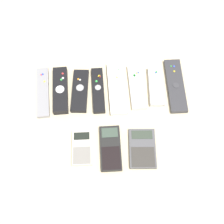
{
  "coord_description": "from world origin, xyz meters",
  "views": [
    {
      "loc": [
        -0.02,
        -0.44,
        0.99
      ],
      "look_at": [
        0.0,
        0.03,
        0.01
      ],
      "focal_mm": 50.0,
      "sensor_mm": 36.0,
      "label": 1
    }
  ],
  "objects_px": {
    "remote_3": "(98,90)",
    "calculator_1": "(111,148)",
    "remote_7": "(175,85)",
    "remote_0": "(43,92)",
    "remote_2": "(80,91)",
    "remote_1": "(60,90)",
    "remote_6": "(156,87)",
    "remote_4": "(117,89)",
    "calculator_0": "(82,148)",
    "calculator_2": "(142,148)",
    "remote_5": "(137,87)"
  },
  "relations": [
    {
      "from": "remote_1",
      "to": "remote_6",
      "type": "height_order",
      "value": "remote_1"
    },
    {
      "from": "remote_0",
      "to": "remote_7",
      "type": "bearing_deg",
      "value": -2.98
    },
    {
      "from": "calculator_0",
      "to": "calculator_2",
      "type": "bearing_deg",
      "value": -3.2
    },
    {
      "from": "remote_6",
      "to": "calculator_0",
      "type": "relative_size",
      "value": 1.33
    },
    {
      "from": "remote_0",
      "to": "remote_4",
      "type": "xyz_separation_m",
      "value": [
        0.27,
        0.0,
        0.0
      ]
    },
    {
      "from": "remote_2",
      "to": "calculator_0",
      "type": "xyz_separation_m",
      "value": [
        0.01,
        -0.22,
        -0.0
      ]
    },
    {
      "from": "remote_1",
      "to": "remote_4",
      "type": "height_order",
      "value": "remote_1"
    },
    {
      "from": "calculator_0",
      "to": "remote_3",
      "type": "bearing_deg",
      "value": 74.51
    },
    {
      "from": "remote_4",
      "to": "remote_5",
      "type": "relative_size",
      "value": 1.17
    },
    {
      "from": "calculator_0",
      "to": "calculator_2",
      "type": "relative_size",
      "value": 0.85
    },
    {
      "from": "remote_0",
      "to": "remote_2",
      "type": "height_order",
      "value": "remote_2"
    },
    {
      "from": "remote_2",
      "to": "remote_6",
      "type": "distance_m",
      "value": 0.28
    },
    {
      "from": "remote_0",
      "to": "remote_3",
      "type": "xyz_separation_m",
      "value": [
        0.2,
        -0.0,
        0.0
      ]
    },
    {
      "from": "remote_0",
      "to": "remote_5",
      "type": "xyz_separation_m",
      "value": [
        0.34,
        0.01,
        0.0
      ]
    },
    {
      "from": "remote_2",
      "to": "remote_4",
      "type": "xyz_separation_m",
      "value": [
        0.13,
        0.0,
        0.0
      ]
    },
    {
      "from": "remote_1",
      "to": "calculator_2",
      "type": "height_order",
      "value": "remote_1"
    },
    {
      "from": "remote_1",
      "to": "remote_5",
      "type": "height_order",
      "value": "remote_1"
    },
    {
      "from": "remote_5",
      "to": "remote_2",
      "type": "bearing_deg",
      "value": 179.76
    },
    {
      "from": "calculator_1",
      "to": "calculator_2",
      "type": "distance_m",
      "value": 0.11
    },
    {
      "from": "calculator_1",
      "to": "remote_2",
      "type": "bearing_deg",
      "value": 113.62
    },
    {
      "from": "remote_6",
      "to": "remote_0",
      "type": "bearing_deg",
      "value": -177.65
    },
    {
      "from": "remote_6",
      "to": "calculator_2",
      "type": "distance_m",
      "value": 0.24
    },
    {
      "from": "calculator_1",
      "to": "remote_6",
      "type": "bearing_deg",
      "value": 51.51
    },
    {
      "from": "remote_2",
      "to": "remote_6",
      "type": "xyz_separation_m",
      "value": [
        0.28,
        0.0,
        0.0
      ]
    },
    {
      "from": "remote_1",
      "to": "remote_2",
      "type": "distance_m",
      "value": 0.07
    },
    {
      "from": "remote_3",
      "to": "remote_5",
      "type": "xyz_separation_m",
      "value": [
        0.14,
        0.01,
        0.0
      ]
    },
    {
      "from": "remote_1",
      "to": "remote_2",
      "type": "relative_size",
      "value": 1.06
    },
    {
      "from": "remote_4",
      "to": "calculator_2",
      "type": "bearing_deg",
      "value": -74.2
    },
    {
      "from": "remote_5",
      "to": "calculator_2",
      "type": "height_order",
      "value": "remote_5"
    },
    {
      "from": "remote_5",
      "to": "calculator_2",
      "type": "distance_m",
      "value": 0.24
    },
    {
      "from": "remote_0",
      "to": "remote_2",
      "type": "distance_m",
      "value": 0.13
    },
    {
      "from": "remote_1",
      "to": "remote_2",
      "type": "xyz_separation_m",
      "value": [
        0.07,
        -0.0,
        -0.0
      ]
    },
    {
      "from": "remote_1",
      "to": "remote_2",
      "type": "bearing_deg",
      "value": -4.36
    },
    {
      "from": "remote_1",
      "to": "calculator_0",
      "type": "bearing_deg",
      "value": -73.22
    },
    {
      "from": "remote_7",
      "to": "calculator_2",
      "type": "bearing_deg",
      "value": -120.99
    },
    {
      "from": "remote_5",
      "to": "calculator_1",
      "type": "xyz_separation_m",
      "value": [
        -0.11,
        -0.23,
        -0.0
      ]
    },
    {
      "from": "remote_3",
      "to": "remote_7",
      "type": "height_order",
      "value": "same"
    },
    {
      "from": "remote_1",
      "to": "remote_5",
      "type": "relative_size",
      "value": 1.01
    },
    {
      "from": "remote_0",
      "to": "calculator_0",
      "type": "xyz_separation_m",
      "value": [
        0.14,
        -0.22,
        -0.0
      ]
    },
    {
      "from": "remote_7",
      "to": "calculator_1",
      "type": "distance_m",
      "value": 0.34
    },
    {
      "from": "remote_3",
      "to": "calculator_2",
      "type": "height_order",
      "value": "remote_3"
    },
    {
      "from": "remote_6",
      "to": "calculator_2",
      "type": "bearing_deg",
      "value": -104.66
    },
    {
      "from": "remote_6",
      "to": "remote_2",
      "type": "bearing_deg",
      "value": -177.43
    },
    {
      "from": "calculator_1",
      "to": "calculator_2",
      "type": "relative_size",
      "value": 1.12
    },
    {
      "from": "remote_6",
      "to": "remote_7",
      "type": "bearing_deg",
      "value": 5.15
    },
    {
      "from": "remote_2",
      "to": "calculator_1",
      "type": "distance_m",
      "value": 0.25
    },
    {
      "from": "remote_0",
      "to": "remote_5",
      "type": "relative_size",
      "value": 1.11
    },
    {
      "from": "remote_3",
      "to": "calculator_1",
      "type": "height_order",
      "value": "remote_3"
    },
    {
      "from": "remote_2",
      "to": "remote_6",
      "type": "bearing_deg",
      "value": 4.38
    },
    {
      "from": "remote_3",
      "to": "calculator_0",
      "type": "relative_size",
      "value": 1.55
    }
  ]
}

